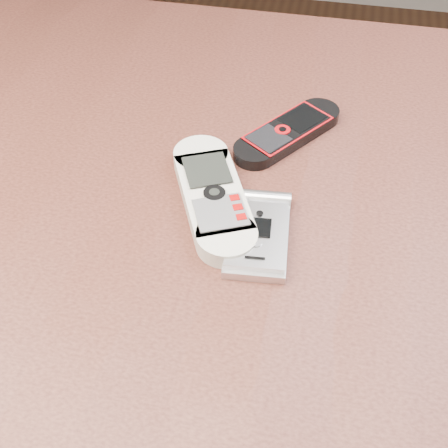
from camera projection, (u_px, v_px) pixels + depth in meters
table at (219, 305)px, 0.61m from camera, size 1.20×0.80×0.75m
nokia_white at (213, 196)px, 0.55m from camera, size 0.11×0.17×0.02m
nokia_black_red at (288, 132)px, 0.62m from camera, size 0.11×0.13×0.01m
motorola_razr at (258, 235)px, 0.52m from camera, size 0.06×0.10×0.02m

